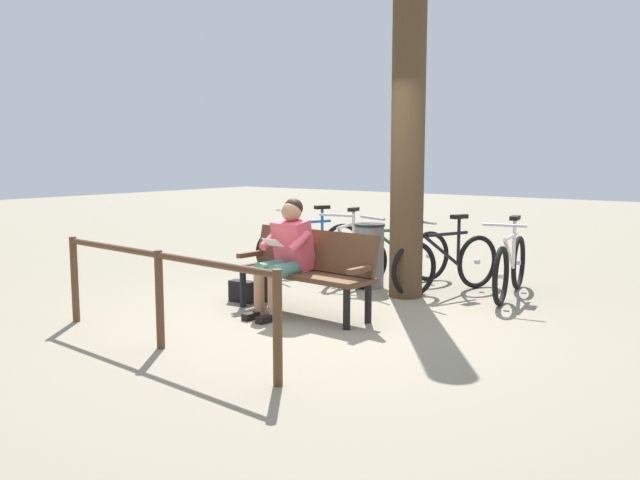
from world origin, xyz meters
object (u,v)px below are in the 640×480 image
person_reading (286,251)px  handbag (242,291)px  bench (308,265)px  bicycle_blue (398,257)px  litter_bin (369,255)px  bicycle_silver (447,263)px  bicycle_orange (510,266)px  bicycle_black (311,247)px  tree_trunk (408,144)px  bicycle_red (348,251)px

person_reading → handbag: 0.94m
bench → bicycle_blue: (0.02, -1.88, -0.15)m
litter_bin → bicycle_silver: bearing=-162.9°
litter_bin → person_reading: bearing=92.8°
handbag → bicycle_blue: size_ratio=0.19×
bicycle_orange → bicycle_silver: 0.73m
bench → bicycle_black: (1.50, -1.97, -0.15)m
tree_trunk → bicycle_blue: size_ratio=2.24×
bicycle_red → tree_trunk: bearing=52.0°
tree_trunk → litter_bin: (0.64, -0.20, -1.37)m
litter_bin → bicycle_red: 0.69m
handbag → bicycle_orange: 3.11m
bench → bicycle_black: bicycle_black is taller
bicycle_orange → person_reading: bearing=-45.1°
person_reading → bicycle_red: 2.20m
bench → litter_bin: size_ratio=2.04×
bicycle_red → handbag: bearing=-15.6°
tree_trunk → handbag: bearing=46.3°
handbag → bicycle_silver: bicycle_silver is taller
handbag → bicycle_red: size_ratio=0.18×
litter_bin → bench: bearing=98.9°
tree_trunk → bicycle_silver: bearing=-120.8°
tree_trunk → litter_bin: size_ratio=4.44×
person_reading → tree_trunk: bearing=-106.7°
person_reading → litter_bin: bearing=-83.7°
bicycle_blue → bicycle_red: size_ratio=0.96×
bicycle_silver → bicycle_red: 1.51m
bicycle_blue → bicycle_red: (0.81, -0.05, 0.00)m
bicycle_blue → person_reading: bearing=17.5°
bicycle_blue → handbag: bearing=-3.9°
bicycle_orange → litter_bin: bearing=-82.8°
litter_bin → bicycle_orange: bicycle_orange is taller
bicycle_orange → bicycle_blue: 1.41m
person_reading → bicycle_black: 2.53m
litter_bin → bicycle_silver: size_ratio=0.50×
person_reading → bicycle_silver: person_reading is taller
bicycle_blue → bicycle_black: bearing=-72.3°
person_reading → bicycle_red: size_ratio=0.73×
bench → bicycle_blue: bearing=-85.9°
handbag → litter_bin: size_ratio=0.38×
tree_trunk → bicycle_orange: size_ratio=2.13×
handbag → litter_bin: 1.73m
bicycle_orange → bicycle_red: (2.20, 0.13, 0.00)m
bicycle_orange → bicycle_blue: (1.40, 0.18, 0.00)m
person_reading → tree_trunk: 1.95m
handbag → tree_trunk: 2.52m
bench → person_reading: (0.16, 0.16, 0.16)m
bicycle_blue → bicycle_black: size_ratio=1.02×
person_reading → bicycle_blue: size_ratio=0.76×
bench → bicycle_black: bearing=-49.2°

